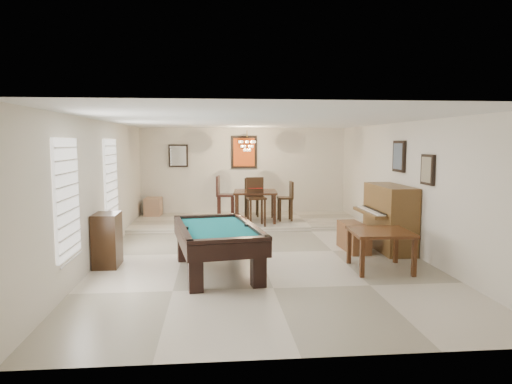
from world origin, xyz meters
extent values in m
cube|color=beige|center=(0.00, 0.00, -0.01)|extent=(6.00, 9.00, 0.02)
cube|color=silver|center=(0.00, 4.50, 1.30)|extent=(6.00, 0.04, 2.60)
cube|color=silver|center=(0.00, -4.50, 1.30)|extent=(6.00, 0.04, 2.60)
cube|color=silver|center=(-3.00, 0.00, 1.30)|extent=(0.04, 9.00, 2.60)
cube|color=silver|center=(3.00, 0.00, 1.30)|extent=(0.04, 9.00, 2.60)
cube|color=white|center=(0.00, 0.00, 2.60)|extent=(6.00, 9.00, 0.04)
cube|color=beige|center=(0.00, 3.25, 0.06)|extent=(6.00, 2.50, 0.12)
cube|color=white|center=(-2.97, -2.20, 1.40)|extent=(0.06, 1.00, 1.70)
cube|color=white|center=(-2.97, 0.60, 1.40)|extent=(0.06, 1.00, 1.70)
cube|color=brown|center=(1.94, 0.01, 0.28)|extent=(0.44, 1.01, 0.55)
cube|color=black|center=(-2.77, -0.75, 0.47)|extent=(0.42, 0.63, 0.95)
cube|color=#AA7C5C|center=(-2.61, 4.17, 0.37)|extent=(0.48, 0.58, 0.50)
cube|color=#D84C14|center=(0.00, 4.46, 1.90)|extent=(0.75, 0.06, 0.95)
cube|color=white|center=(-1.90, 4.46, 1.80)|extent=(0.55, 0.06, 0.65)
cube|color=slate|center=(2.96, 0.30, 1.90)|extent=(0.06, 0.55, 0.65)
cube|color=gray|center=(2.96, -1.00, 1.70)|extent=(0.06, 0.45, 0.55)
camera|label=1|loc=(-0.87, -8.88, 2.20)|focal=32.00mm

